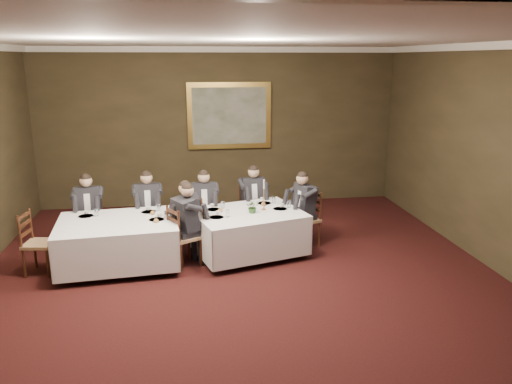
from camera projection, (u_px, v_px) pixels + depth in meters
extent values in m
plane|color=black|center=(248.00, 303.00, 6.84)|extent=(10.00, 10.00, 0.00)
cube|color=silver|center=(247.00, 37.00, 5.93)|extent=(8.00, 10.00, 0.10)
cube|color=#302918|center=(219.00, 128.00, 11.17)|extent=(8.00, 0.10, 3.50)
cube|color=white|center=(218.00, 49.00, 10.68)|extent=(8.00, 0.10, 0.12)
cube|color=black|center=(248.00, 214.00, 8.36)|extent=(1.97, 1.67, 0.04)
cube|color=white|center=(248.00, 212.00, 8.35)|extent=(2.04, 1.75, 0.02)
cube|color=white|center=(248.00, 231.00, 8.44)|extent=(2.06, 1.77, 0.65)
cube|color=black|center=(117.00, 223.00, 7.89)|extent=(1.90, 1.49, 0.04)
cube|color=white|center=(117.00, 222.00, 7.88)|extent=(1.96, 1.55, 0.02)
cube|color=white|center=(118.00, 241.00, 7.97)|extent=(1.98, 1.58, 0.65)
cube|color=#92714A|center=(205.00, 216.00, 9.03)|extent=(0.45, 0.43, 0.05)
cube|color=black|center=(203.00, 201.00, 9.14)|extent=(0.38, 0.04, 0.54)
cube|color=black|center=(204.00, 197.00, 8.93)|extent=(0.43, 0.32, 0.55)
sphere|color=tan|center=(203.00, 176.00, 8.83)|extent=(0.21, 0.21, 0.21)
cube|color=#92714A|center=(252.00, 210.00, 9.40)|extent=(0.50, 0.48, 0.05)
cube|color=black|center=(249.00, 195.00, 9.51)|extent=(0.38, 0.09, 0.54)
cube|color=black|center=(252.00, 191.00, 9.30)|extent=(0.46, 0.37, 0.55)
sphere|color=tan|center=(252.00, 171.00, 9.20)|extent=(0.24, 0.24, 0.21)
cube|color=#92714A|center=(185.00, 237.00, 7.99)|extent=(0.58, 0.59, 0.05)
cube|color=black|center=(173.00, 225.00, 7.82)|extent=(0.21, 0.35, 0.54)
cube|color=black|center=(184.00, 215.00, 7.89)|extent=(0.47, 0.52, 0.55)
sphere|color=tan|center=(183.00, 191.00, 7.79)|extent=(0.28, 0.28, 0.21)
cube|color=#92714A|center=(305.00, 219.00, 8.86)|extent=(0.55, 0.56, 0.05)
cube|color=black|center=(314.00, 205.00, 8.88)|extent=(0.16, 0.37, 0.54)
cube|color=black|center=(306.00, 199.00, 8.76)|extent=(0.43, 0.50, 0.55)
sphere|color=tan|center=(306.00, 178.00, 8.66)|extent=(0.27, 0.27, 0.21)
cube|color=#92714A|center=(90.00, 222.00, 8.74)|extent=(0.46, 0.44, 0.05)
cube|color=black|center=(90.00, 205.00, 8.85)|extent=(0.38, 0.05, 0.54)
cube|color=black|center=(88.00, 201.00, 8.64)|extent=(0.43, 0.33, 0.55)
sphere|color=tan|center=(86.00, 180.00, 8.54)|extent=(0.22, 0.22, 0.21)
cube|color=#92714A|center=(149.00, 218.00, 8.96)|extent=(0.47, 0.45, 0.05)
cube|color=black|center=(148.00, 202.00, 9.07)|extent=(0.38, 0.06, 0.54)
cube|color=black|center=(148.00, 198.00, 8.86)|extent=(0.44, 0.34, 0.55)
sphere|color=tan|center=(146.00, 177.00, 8.76)|extent=(0.22, 0.22, 0.21)
cube|color=#92714A|center=(192.00, 232.00, 8.21)|extent=(0.45, 0.47, 0.05)
cube|color=black|center=(203.00, 217.00, 8.19)|extent=(0.05, 0.38, 0.54)
cube|color=black|center=(191.00, 210.00, 8.11)|extent=(0.34, 0.44, 0.55)
sphere|color=tan|center=(190.00, 188.00, 8.02)|extent=(0.22, 0.22, 0.21)
cube|color=#92714A|center=(40.00, 244.00, 7.70)|extent=(0.48, 0.50, 0.05)
cube|color=black|center=(25.00, 229.00, 7.64)|extent=(0.09, 0.38, 0.54)
imported|color=#2D5926|center=(253.00, 206.00, 8.28)|extent=(0.22, 0.20, 0.24)
cylinder|color=#B68037|center=(264.00, 209.00, 8.48)|extent=(0.08, 0.08, 0.02)
cylinder|color=#B68037|center=(264.00, 198.00, 8.43)|extent=(0.02, 0.02, 0.36)
cylinder|color=white|center=(264.00, 183.00, 8.36)|extent=(0.02, 0.02, 0.16)
cylinder|color=white|center=(214.00, 209.00, 8.49)|extent=(0.25, 0.25, 0.01)
cylinder|color=white|center=(213.00, 205.00, 8.63)|extent=(0.08, 0.08, 0.05)
cylinder|color=white|center=(224.00, 205.00, 8.50)|extent=(0.06, 0.06, 0.14)
cylinder|color=white|center=(86.00, 215.00, 8.14)|extent=(0.25, 0.25, 0.01)
cylinder|color=white|center=(87.00, 211.00, 8.28)|extent=(0.08, 0.08, 0.05)
cylinder|color=white|center=(96.00, 211.00, 8.14)|extent=(0.06, 0.06, 0.14)
cube|color=gold|center=(229.00, 116.00, 11.07)|extent=(1.86, 0.08, 1.46)
cube|color=#4C5035|center=(230.00, 116.00, 11.03)|extent=(1.64, 0.01, 1.24)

